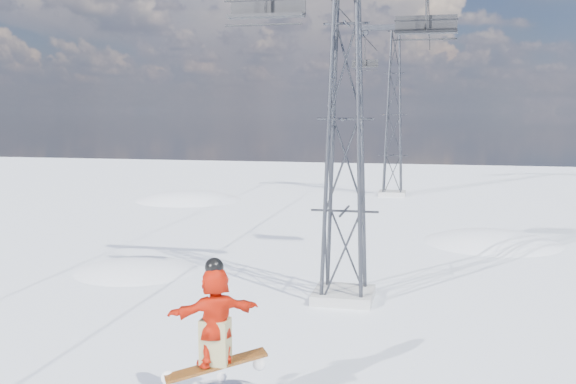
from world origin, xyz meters
name	(u,v)px	position (x,y,z in m)	size (l,w,h in m)	color
lift_tower_near	(345,120)	(0.80, 8.00, 5.47)	(5.20, 1.80, 11.43)	#999999
lift_tower_far	(394,115)	(0.80, 33.00, 5.47)	(5.20, 1.80, 11.43)	#999999
lift_chair_near	(266,8)	(-1.40, 7.23, 8.65)	(2.22, 0.64, 2.75)	black
lift_chair_mid	(426,26)	(3.00, 12.67, 8.71)	(2.16, 0.62, 2.67)	black
lift_chair_far	(365,64)	(-1.40, 34.92, 9.00)	(1.86, 0.54, 2.31)	black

